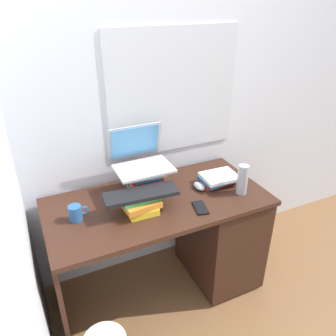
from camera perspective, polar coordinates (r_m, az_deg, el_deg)
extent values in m
plane|color=brown|center=(2.52, -1.45, -19.71)|extent=(6.00, 6.00, 0.00)
cube|color=silver|center=(2.12, -6.03, 12.38)|extent=(6.00, 0.05, 2.60)
cube|color=silver|center=(2.20, 1.05, 12.86)|extent=(0.90, 0.01, 0.80)
cube|color=#381E14|center=(2.04, -1.70, -5.87)|extent=(1.35, 0.66, 0.03)
cube|color=#381E14|center=(2.17, -18.58, -17.89)|extent=(0.02, 0.60, 0.71)
cube|color=#381E14|center=(2.55, 12.38, -9.16)|extent=(0.02, 0.60, 0.71)
cube|color=#321B12|center=(2.42, 8.67, -11.00)|extent=(0.40, 0.56, 0.68)
cube|color=beige|center=(2.11, -4.25, -3.64)|extent=(0.17, 0.14, 0.04)
cube|color=#338C4C|center=(2.09, -3.96, -2.89)|extent=(0.23, 0.18, 0.03)
cube|color=#B22D33|center=(2.07, -3.89, -2.17)|extent=(0.20, 0.19, 0.03)
cube|color=#2672B2|center=(2.07, -3.89, -1.26)|extent=(0.17, 0.16, 0.03)
cube|color=beige|center=(2.05, -4.01, -0.69)|extent=(0.25, 0.18, 0.03)
cube|color=yellow|center=(1.94, -4.68, -6.78)|extent=(0.17, 0.18, 0.04)
cube|color=orange|center=(1.91, -4.69, -6.07)|extent=(0.22, 0.17, 0.04)
cube|color=#338C4C|center=(1.90, -4.80, -5.06)|extent=(0.23, 0.13, 0.03)
cube|color=#B22D33|center=(2.22, 8.38, -2.29)|extent=(0.22, 0.13, 0.03)
cube|color=#2672B2|center=(2.22, 8.62, -1.75)|extent=(0.25, 0.19, 0.02)
cube|color=white|center=(2.20, 8.81, -1.42)|extent=(0.24, 0.19, 0.02)
cube|color=#B7BABF|center=(2.04, -4.16, -0.07)|extent=(0.34, 0.24, 0.01)
cube|color=#B7BABF|center=(2.11, -5.72, 4.52)|extent=(0.34, 0.06, 0.23)
cube|color=#59A5E5|center=(2.11, -5.66, 4.50)|extent=(0.31, 0.05, 0.20)
cube|color=black|center=(1.89, -4.66, -4.45)|extent=(0.43, 0.17, 0.02)
ellipsoid|color=#A5A8AD|center=(2.15, 5.36, -3.11)|extent=(0.06, 0.10, 0.04)
cylinder|color=#265999|center=(1.92, -15.58, -7.44)|extent=(0.07, 0.07, 0.09)
torus|color=#265999|center=(1.92, -14.19, -7.02)|extent=(0.05, 0.01, 0.05)
cylinder|color=#999EA5|center=(2.11, 12.62, -1.93)|extent=(0.07, 0.07, 0.19)
cube|color=black|center=(1.97, 5.56, -6.77)|extent=(0.09, 0.15, 0.01)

